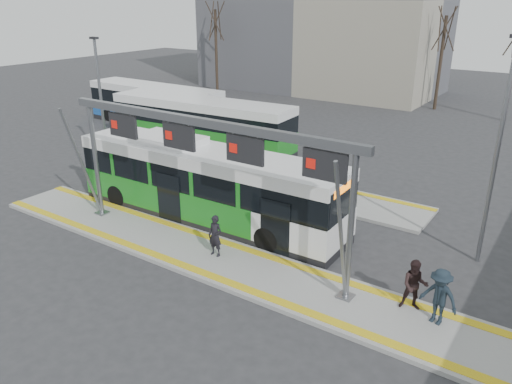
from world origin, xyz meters
TOP-DOWN VIEW (x-y plane):
  - ground at (0.00, 0.00)m, footprint 120.00×120.00m
  - platform_main at (0.00, 0.00)m, footprint 22.00×3.00m
  - platform_second at (-4.00, 8.00)m, footprint 20.00×3.00m
  - tactile_main at (0.00, 0.00)m, footprint 22.00×2.65m
  - tactile_second at (-4.00, 9.15)m, footprint 20.00×0.35m
  - gantry at (-0.35, 0.25)m, footprint 13.00×1.68m
  - hero_bus at (-2.38, 2.82)m, footprint 12.88×2.99m
  - bg_bus_green at (-9.90, 11.39)m, footprint 12.86×3.46m
  - bg_bus_blue at (-16.77, 14.09)m, footprint 11.76×2.78m
  - passenger_a at (0.21, 0.14)m, footprint 0.59×0.39m
  - passenger_b at (7.50, 0.89)m, footprint 0.99×0.88m
  - passenger_c at (8.33, 0.57)m, footprint 1.29×0.91m
  - tree_left at (-0.60, 32.13)m, footprint 1.40×1.40m
  - tree_far at (-21.90, 28.18)m, footprint 1.40×1.40m
  - lamp_west at (-11.92, 5.26)m, footprint 0.50×0.25m
  - lamp_east at (8.51, 5.56)m, footprint 0.50×0.25m

SIDE VIEW (x-z plane):
  - ground at x=0.00m, z-range 0.00..0.00m
  - platform_main at x=0.00m, z-range 0.00..0.15m
  - platform_second at x=-4.00m, z-range 0.00..0.15m
  - tactile_main at x=0.00m, z-range 0.15..0.17m
  - tactile_second at x=-4.00m, z-range 0.15..0.17m
  - passenger_a at x=0.21m, z-range 0.15..1.76m
  - passenger_b at x=7.50m, z-range 0.15..1.83m
  - passenger_c at x=8.33m, z-range 0.15..1.96m
  - bg_bus_blue at x=-16.77m, z-range -0.02..3.04m
  - bg_bus_green at x=-9.90m, z-range -0.02..3.16m
  - hero_bus at x=-2.38m, z-range -0.15..3.38m
  - lamp_west at x=-11.92m, z-range 0.24..7.55m
  - gantry at x=-0.35m, z-range 1.70..6.90m
  - lamp_east at x=8.51m, z-range 0.24..8.45m
  - tree_left at x=-0.60m, z-range 2.30..11.19m
  - tree_far at x=-21.90m, z-range 2.37..11.56m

